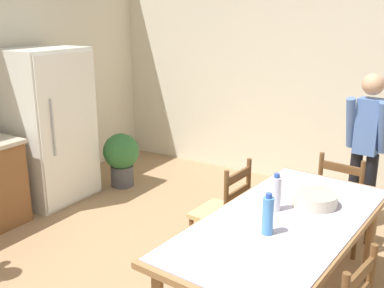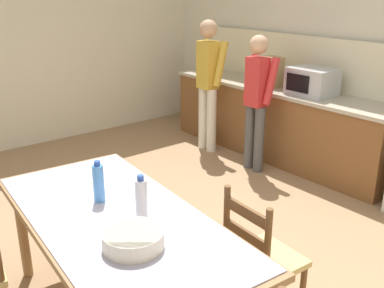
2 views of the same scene
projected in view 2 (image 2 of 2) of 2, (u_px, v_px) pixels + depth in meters
The scene contains 14 objects.
ground_plane at pixel (176, 243), 3.77m from camera, with size 8.32×8.32×0.00m, color #9E7A56.
wall_back at pixel (370, 43), 4.87m from camera, with size 6.52×0.12×2.90m, color beige.
wall_left at pixel (19, 35), 5.67m from camera, with size 0.12×5.20×2.90m, color beige.
kitchen_counter at pixel (276, 121), 5.59m from camera, with size 3.14×0.66×0.88m.
counter_splashback at pixel (296, 60), 5.53m from camera, with size 3.10×0.03×0.60m, color beige.
microwave at pixel (312, 81), 5.02m from camera, with size 0.50×0.39×0.30m.
paper_bag at pixel (272, 72), 5.42m from camera, with size 0.24×0.16×0.36m, color tan.
dining_table at pixel (118, 229), 2.65m from camera, with size 2.01×1.06×0.78m.
bottle_near_centre at pixel (99, 183), 2.77m from camera, with size 0.07×0.07×0.27m.
bottle_off_centre at pixel (141, 199), 2.56m from camera, with size 0.07×0.07×0.27m.
serving_bowl at pixel (133, 238), 2.30m from camera, with size 0.32×0.32×0.09m.
chair_side_far_right at pixel (260, 259), 2.79m from camera, with size 0.45×0.43×0.91m.
person_at_sink at pixel (208, 79), 5.63m from camera, with size 0.42×0.29×1.66m.
person_at_counter at pixel (257, 97), 5.01m from camera, with size 0.39×0.27×1.55m.
Camera 2 is at (2.63, -1.96, 2.05)m, focal length 42.00 mm.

